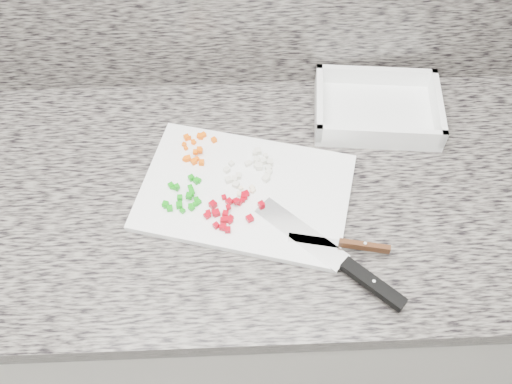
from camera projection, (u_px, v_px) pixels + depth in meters
cabinet at (222, 292)px, 1.50m from camera, size 3.92×0.62×0.86m
countertop at (212, 195)px, 1.13m from camera, size 3.96×0.64×0.04m
cutting_board at (245, 192)px, 1.10m from camera, size 0.45×0.36×0.01m
carrot_pile at (196, 148)px, 1.15m from camera, size 0.07×0.08×0.02m
onion_pile at (254, 168)px, 1.12m from camera, size 0.10×0.10×0.01m
green_pepper_pile at (184, 195)px, 1.08m from camera, size 0.07×0.09×0.02m
red_pepper_pile at (229, 211)px, 1.06m from camera, size 0.12×0.09×0.02m
garlic_pile at (246, 193)px, 1.09m from camera, size 0.04×0.04×0.01m
chef_knife at (347, 266)px, 1.00m from camera, size 0.25×0.24×0.02m
paring_knife at (351, 245)px, 1.02m from camera, size 0.18×0.05×0.02m
tray at (377, 110)px, 1.21m from camera, size 0.28×0.21×0.05m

